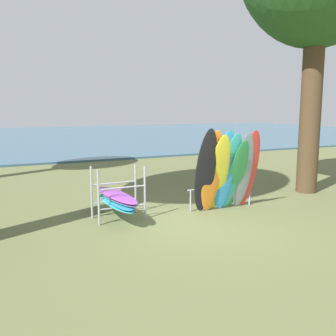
{
  "coord_description": "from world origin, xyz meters",
  "views": [
    {
      "loc": [
        -4.33,
        -7.04,
        2.56
      ],
      "look_at": [
        -0.27,
        1.26,
        1.1
      ],
      "focal_mm": 40.17,
      "sensor_mm": 36.0,
      "label": 1
    }
  ],
  "objects": [
    {
      "name": "ground_plane",
      "position": [
        0.0,
        0.0,
        0.0
      ],
      "size": [
        80.0,
        80.0,
        0.0
      ],
      "primitive_type": "plane",
      "color": "#60663D"
    },
    {
      "name": "leaning_board_pile",
      "position": [
        1.07,
        0.62,
        1.0
      ],
      "size": [
        1.91,
        0.8,
        2.12
      ],
      "color": "black",
      "rests_on": "ground"
    },
    {
      "name": "lake_water",
      "position": [
        0.0,
        28.91,
        0.05
      ],
      "size": [
        80.0,
        36.0,
        0.1
      ],
      "primitive_type": "cube",
      "color": "#38607A",
      "rests_on": "ground"
    },
    {
      "name": "board_storage_rack",
      "position": [
        -1.64,
        1.16,
        0.5
      ],
      "size": [
        1.15,
        2.13,
        1.25
      ],
      "color": "#9EA0A5",
      "rests_on": "ground"
    }
  ]
}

